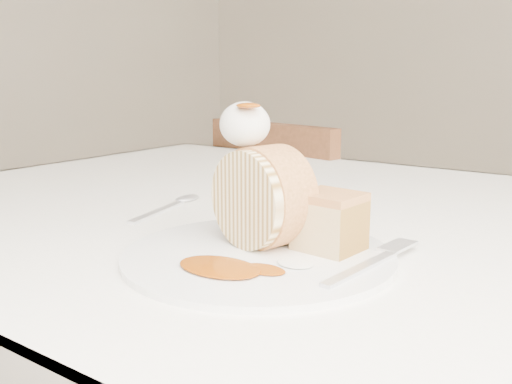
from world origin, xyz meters
The scene contains 10 objects.
table centered at (0.00, 0.20, 0.66)m, with size 1.40×0.90×0.75m.
chair_far centered at (-0.42, 0.76, 0.47)m, with size 0.45×0.45×0.81m.
plate centered at (-0.01, 0.00, 0.75)m, with size 0.27×0.27×0.01m, color white.
roulade_slice centered at (-0.02, 0.02, 0.81)m, with size 0.10×0.10×0.05m, color beige.
cake_chunk centered at (0.05, 0.05, 0.78)m, with size 0.06×0.05×0.05m, color #CC864D.
whipped_cream centered at (-0.04, 0.03, 0.88)m, with size 0.05×0.05×0.05m, color white.
caramel_drizzle centered at (-0.03, 0.01, 0.91)m, with size 0.03×0.02×0.01m, color #883905.
caramel_pool centered at (-0.01, -0.06, 0.76)m, with size 0.08×0.05×0.00m, color #883905, non-canonical shape.
fork centered at (0.10, 0.01, 0.76)m, with size 0.02×0.16×0.00m, color silver.
spoon centered at (-0.22, 0.08, 0.75)m, with size 0.02×0.15×0.00m, color silver.
Camera 1 is at (0.31, -0.44, 0.93)m, focal length 40.00 mm.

